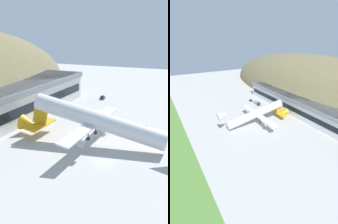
{
  "view_description": "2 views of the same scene",
  "coord_description": "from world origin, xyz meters",
  "views": [
    {
      "loc": [
        -68.39,
        -24.05,
        33.48
      ],
      "look_at": [
        13.43,
        11.13,
        8.5
      ],
      "focal_mm": 50.0,
      "sensor_mm": 36.0,
      "label": 1
    },
    {
      "loc": [
        99.39,
        -46.48,
        53.85
      ],
      "look_at": [
        7.52,
        6.43,
        7.13
      ],
      "focal_mm": 28.0,
      "sensor_mm": 36.0,
      "label": 2
    }
  ],
  "objects": [
    {
      "name": "terminal_building",
      "position": [
        10.47,
        43.77,
        6.9
      ],
      "size": [
        110.11,
        18.85,
        12.18
      ],
      "color": "silver",
      "rests_on": "ground_plane"
    },
    {
      "name": "ground_plane",
      "position": [
        0.0,
        0.0,
        0.0
      ],
      "size": [
        358.19,
        358.19,
        0.0
      ],
      "primitive_type": "plane",
      "color": "#B7B5AF"
    },
    {
      "name": "service_car_1",
      "position": [
        -28.57,
        23.93,
        0.59
      ],
      "size": [
        4.07,
        2.06,
        1.43
      ],
      "color": "#333338",
      "rests_on": "ground_plane"
    },
    {
      "name": "traffic_cone_0",
      "position": [
        22.03,
        14.12,
        0.28
      ],
      "size": [
        0.52,
        0.52,
        0.58
      ],
      "color": "orange",
      "rests_on": "ground_plane"
    },
    {
      "name": "cargo_airplane",
      "position": [
        10.98,
        6.69,
        7.04
      ],
      "size": [
        38.02,
        52.12,
        14.61
      ],
      "color": "silver"
    },
    {
      "name": "fuel_truck",
      "position": [
        -18.7,
        24.46,
        1.44
      ],
      "size": [
        6.94,
        2.54,
        3.03
      ],
      "color": "#333338",
      "rests_on": "ground_plane"
    },
    {
      "name": "hill_backdrop",
      "position": [
        -15.3,
        84.04,
        0.0
      ],
      "size": [
        267.59,
        84.23,
        75.35
      ],
      "primitive_type": "ellipsoid",
      "color": "olive",
      "rests_on": "ground_plane"
    }
  ]
}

